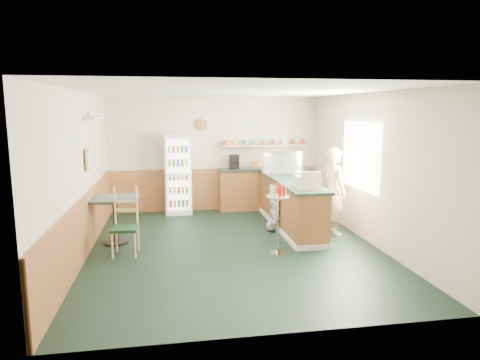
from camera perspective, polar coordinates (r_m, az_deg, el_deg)
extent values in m
plane|color=black|center=(7.63, -0.95, -8.97)|extent=(6.00, 6.00, 0.00)
cube|color=beige|center=(10.28, -3.46, 3.48)|extent=(5.00, 0.02, 2.70)
cube|color=beige|center=(7.38, -20.63, 0.59)|extent=(0.02, 6.00, 2.70)
cube|color=beige|center=(8.07, 16.94, 1.49)|extent=(0.02, 6.00, 2.70)
cube|color=white|center=(7.25, -1.01, 11.82)|extent=(5.00, 6.00, 0.02)
cube|color=#A06533|center=(10.36, -3.39, -1.22)|extent=(4.98, 0.05, 1.00)
cube|color=#A06533|center=(7.54, -19.96, -5.80)|extent=(0.05, 5.98, 1.00)
cube|color=white|center=(8.30, 15.78, 3.14)|extent=(0.06, 1.45, 1.25)
cube|color=#DAAA52|center=(7.83, -19.59, 2.60)|extent=(0.03, 0.32, 0.38)
cube|color=silver|center=(8.27, -18.91, 7.83)|extent=(0.18, 1.20, 0.03)
cylinder|color=brown|center=(10.14, -5.15, 7.35)|extent=(0.26, 0.04, 0.26)
cube|color=#A06533|center=(8.80, 6.74, -3.34)|extent=(0.60, 2.95, 0.95)
cube|color=silver|center=(8.90, 6.69, -6.01)|extent=(0.64, 2.97, 0.10)
cube|color=#27362C|center=(8.70, 6.80, -0.06)|extent=(0.68, 3.01, 0.05)
cube|color=#A06533|center=(10.40, 3.31, -1.32)|extent=(2.20, 0.38, 0.95)
cube|color=#27362C|center=(10.31, 3.33, 1.46)|extent=(2.24, 0.42, 0.05)
cube|color=tan|center=(10.33, 3.27, 4.63)|extent=(2.10, 0.22, 0.04)
cube|color=black|center=(10.15, -0.79, 2.46)|extent=(0.22, 0.18, 0.34)
cylinder|color=#B2664C|center=(10.16, -1.99, 5.01)|extent=(0.10, 0.10, 0.12)
cylinder|color=#B2664C|center=(10.19, -0.66, 5.03)|extent=(0.10, 0.10, 0.12)
cylinder|color=#B2664C|center=(10.23, 0.66, 5.05)|extent=(0.10, 0.10, 0.12)
cylinder|color=#B2664C|center=(10.27, 1.97, 5.06)|extent=(0.10, 0.10, 0.12)
cylinder|color=#B2664C|center=(10.32, 3.27, 5.07)|extent=(0.10, 0.10, 0.12)
cylinder|color=#B2664C|center=(10.38, 4.55, 5.08)|extent=(0.10, 0.10, 0.12)
cylinder|color=#B2664C|center=(10.44, 5.82, 5.08)|extent=(0.10, 0.10, 0.12)
cylinder|color=#B2664C|center=(10.50, 7.08, 5.09)|extent=(0.10, 0.10, 0.12)
cylinder|color=#B2664C|center=(10.57, 8.32, 5.09)|extent=(0.10, 0.10, 0.12)
cube|color=white|center=(10.05, -8.25, 0.78)|extent=(0.60, 0.43, 1.83)
cube|color=white|center=(9.83, -8.22, 0.64)|extent=(0.51, 0.02, 1.62)
cube|color=silver|center=(9.76, -8.21, 0.58)|extent=(0.55, 0.02, 1.68)
cube|color=silver|center=(9.35, 5.62, 0.95)|extent=(0.84, 0.44, 0.06)
cube|color=silver|center=(9.32, 5.65, 2.41)|extent=(0.83, 0.42, 0.42)
cube|color=beige|center=(7.70, 8.98, -0.30)|extent=(0.40, 0.42, 0.23)
imported|color=tan|center=(8.44, 12.40, -1.47)|extent=(0.51, 0.63, 1.69)
cylinder|color=silver|center=(7.34, 4.94, -9.66)|extent=(0.29, 0.29, 0.02)
cylinder|color=silver|center=(7.20, 5.00, -6.01)|extent=(0.04, 0.04, 0.97)
cylinder|color=tan|center=(7.08, 5.05, -2.22)|extent=(0.37, 0.37, 0.03)
cylinder|color=red|center=(7.10, 5.94, -1.42)|extent=(0.05, 0.05, 0.17)
cylinder|color=red|center=(7.16, 5.50, -1.32)|extent=(0.05, 0.05, 0.17)
cylinder|color=red|center=(7.17, 4.80, -1.29)|extent=(0.05, 0.05, 0.17)
cylinder|color=red|center=(7.12, 4.26, -1.37)|extent=(0.05, 0.05, 0.17)
cylinder|color=red|center=(7.03, 4.18, -1.50)|extent=(0.05, 0.05, 0.17)
cylinder|color=red|center=(6.97, 4.62, -1.61)|extent=(0.05, 0.05, 0.17)
cylinder|color=red|center=(6.96, 5.33, -1.63)|extent=(0.05, 0.05, 0.17)
cylinder|color=red|center=(7.01, 5.88, -1.55)|extent=(0.05, 0.05, 0.17)
cube|color=black|center=(8.64, 4.77, -5.07)|extent=(0.05, 0.46, 0.03)
cube|color=beige|center=(8.62, 4.65, -4.63)|extent=(0.09, 0.42, 0.16)
cube|color=black|center=(8.60, 4.79, -3.86)|extent=(0.05, 0.46, 0.03)
cube|color=beige|center=(8.58, 4.66, -3.41)|extent=(0.09, 0.42, 0.16)
cube|color=black|center=(8.56, 4.81, -2.64)|extent=(0.05, 0.46, 0.03)
cube|color=beige|center=(8.54, 4.68, -2.18)|extent=(0.09, 0.42, 0.16)
cylinder|color=black|center=(8.16, -16.11, -7.95)|extent=(0.44, 0.44, 0.04)
cylinder|color=black|center=(8.05, -16.24, -5.25)|extent=(0.09, 0.09, 0.77)
cube|color=#27362C|center=(7.96, -16.37, -2.40)|extent=(0.83, 0.83, 0.04)
cube|color=black|center=(7.37, -15.10, -6.27)|extent=(0.45, 0.45, 0.05)
cylinder|color=tan|center=(7.29, -16.59, -8.42)|extent=(0.04, 0.04, 0.44)
cylinder|color=tan|center=(7.25, -13.72, -8.39)|extent=(0.04, 0.04, 0.44)
cylinder|color=tan|center=(7.63, -16.26, -7.60)|extent=(0.04, 0.04, 0.44)
cylinder|color=tan|center=(7.60, -13.53, -7.57)|extent=(0.04, 0.04, 0.44)
cube|color=tan|center=(7.48, -15.07, -3.36)|extent=(0.38, 0.06, 0.68)
sphere|color=gray|center=(8.59, 4.28, -6.11)|extent=(0.23, 0.23, 0.23)
sphere|color=gray|center=(8.46, 4.47, -5.70)|extent=(0.13, 0.13, 0.13)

